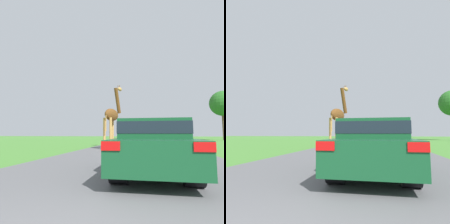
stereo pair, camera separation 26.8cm
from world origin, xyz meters
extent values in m
cube|color=#5B5B5E|center=(0.00, 30.00, 0.00)|extent=(7.66, 120.00, 0.00)
cylinder|color=tan|center=(-1.94, 13.33, 1.08)|extent=(0.17, 0.17, 2.15)
cylinder|color=#2D2319|center=(-1.94, 13.33, 0.05)|extent=(0.22, 0.22, 0.10)
cylinder|color=tan|center=(-1.48, 13.19, 1.08)|extent=(0.17, 0.17, 2.15)
cylinder|color=#2D2319|center=(-1.48, 13.19, 0.05)|extent=(0.22, 0.22, 0.10)
cylinder|color=tan|center=(-2.29, 12.16, 1.08)|extent=(0.17, 0.17, 2.15)
cylinder|color=#2D2319|center=(-2.29, 12.16, 0.05)|extent=(0.22, 0.22, 0.10)
cylinder|color=tan|center=(-1.84, 12.02, 1.08)|extent=(0.17, 0.17, 2.15)
cylinder|color=#2D2319|center=(-1.84, 12.02, 0.05)|extent=(0.22, 0.22, 0.10)
ellipsoid|color=brown|center=(-1.89, 12.67, 2.39)|extent=(1.05, 1.83, 0.87)
cylinder|color=brown|center=(-1.61, 13.59, 3.55)|extent=(0.51, 0.89, 1.92)
ellipsoid|color=tan|center=(-1.49, 13.98, 4.51)|extent=(0.39, 0.61, 0.30)
cylinder|color=tan|center=(-2.13, 11.88, 1.80)|extent=(0.06, 0.06, 1.18)
cone|color=brown|center=(-1.60, 13.84, 4.74)|extent=(0.07, 0.07, 0.16)
cone|color=brown|center=(-1.47, 13.80, 4.74)|extent=(0.07, 0.07, 0.16)
cube|color=#144C28|center=(0.79, 4.54, 0.61)|extent=(1.89, 4.37, 0.67)
cube|color=#144C28|center=(0.79, 4.54, 1.19)|extent=(1.70, 1.96, 0.49)
cube|color=#19232D|center=(0.79, 4.54, 1.21)|extent=(1.72, 1.98, 0.29)
cube|color=red|center=(0.01, 2.35, 0.85)|extent=(0.34, 0.03, 0.16)
cube|color=red|center=(1.57, 2.35, 0.85)|extent=(0.34, 0.03, 0.16)
cylinder|color=black|center=(0.03, 5.85, 0.33)|extent=(0.38, 0.66, 0.66)
cylinder|color=black|center=(1.55, 5.85, 0.33)|extent=(0.38, 0.66, 0.66)
cylinder|color=black|center=(0.03, 3.23, 0.33)|extent=(0.38, 0.66, 0.66)
cylinder|color=black|center=(1.55, 3.23, 0.33)|extent=(0.38, 0.66, 0.66)
cube|color=gray|center=(-0.82, 22.49, 0.61)|extent=(1.72, 4.62, 0.68)
cube|color=gray|center=(-0.82, 22.49, 1.17)|extent=(1.55, 2.08, 0.43)
cube|color=#19232D|center=(-0.82, 22.49, 1.19)|extent=(1.57, 2.10, 0.26)
cube|color=red|center=(-1.53, 20.17, 0.85)|extent=(0.31, 0.03, 0.16)
cube|color=red|center=(-0.12, 20.17, 0.85)|extent=(0.31, 0.03, 0.16)
cylinder|color=black|center=(-1.51, 23.87, 0.32)|extent=(0.34, 0.64, 0.64)
cylinder|color=black|center=(-0.13, 23.87, 0.32)|extent=(0.34, 0.64, 0.64)
cylinder|color=black|center=(-1.51, 21.10, 0.32)|extent=(0.34, 0.64, 0.64)
cylinder|color=black|center=(-0.13, 21.10, 0.32)|extent=(0.34, 0.64, 0.64)
cube|color=maroon|center=(-0.79, 29.32, 0.60)|extent=(1.96, 4.21, 0.65)
cube|color=maroon|center=(-0.79, 29.32, 1.14)|extent=(1.77, 1.89, 0.45)
cube|color=#19232D|center=(-0.79, 29.32, 1.17)|extent=(1.79, 1.91, 0.27)
cube|color=red|center=(-1.59, 27.20, 0.83)|extent=(0.35, 0.03, 0.16)
cube|color=red|center=(0.02, 27.20, 0.83)|extent=(0.35, 0.03, 0.16)
cylinder|color=black|center=(-1.57, 30.58, 0.32)|extent=(0.39, 0.64, 0.64)
cylinder|color=black|center=(0.00, 30.58, 0.32)|extent=(0.39, 0.64, 0.64)
cylinder|color=black|center=(-1.57, 28.05, 0.32)|extent=(0.39, 0.64, 0.64)
cylinder|color=black|center=(0.00, 28.05, 0.32)|extent=(0.39, 0.64, 0.64)
cylinder|color=brown|center=(12.77, 34.14, 2.71)|extent=(0.52, 0.52, 5.42)
sphere|color=#286623|center=(12.77, 34.14, 6.04)|extent=(4.16, 4.16, 4.16)
camera|label=1|loc=(0.68, -1.13, 1.06)|focal=32.00mm
camera|label=2|loc=(0.94, -1.08, 1.06)|focal=32.00mm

